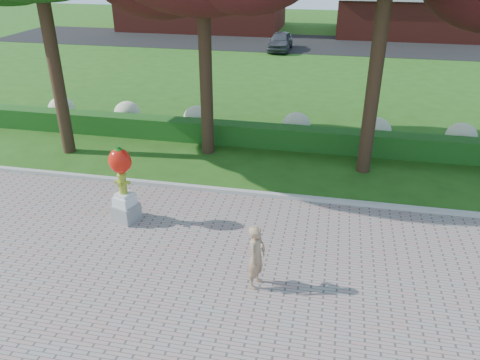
{
  "coord_description": "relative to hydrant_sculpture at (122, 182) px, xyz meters",
  "views": [
    {
      "loc": [
        2.34,
        -9.22,
        6.75
      ],
      "look_at": [
        0.22,
        1.0,
        1.52
      ],
      "focal_mm": 35.0,
      "sensor_mm": 36.0,
      "label": 1
    }
  ],
  "objects": [
    {
      "name": "hydrant_sculpture",
      "position": [
        0.0,
        0.0,
        0.0
      ],
      "size": [
        0.74,
        0.74,
        2.16
      ],
      "rotation": [
        0.0,
        0.0,
        -0.31
      ],
      "color": "gray",
      "rests_on": "walkway"
    },
    {
      "name": "parked_car",
      "position": [
        1.11,
        24.12,
        -0.52
      ],
      "size": [
        1.55,
        3.78,
        1.28
      ],
      "primitive_type": "imported",
      "rotation": [
        0.0,
        0.0,
        -0.01
      ],
      "color": "#414249",
      "rests_on": "street"
    },
    {
      "name": "lawn_hedge",
      "position": [
        2.92,
        6.12,
        -0.78
      ],
      "size": [
        24.0,
        0.7,
        0.8
      ],
      "primitive_type": "cube",
      "color": "#1C3E11",
      "rests_on": "ground"
    },
    {
      "name": "woman",
      "position": [
        3.94,
        -1.99,
        -0.39
      ],
      "size": [
        0.48,
        0.62,
        1.5
      ],
      "primitive_type": "imported",
      "rotation": [
        0.0,
        0.0,
        1.32
      ],
      "color": "#A07C5B",
      "rests_on": "walkway"
    },
    {
      "name": "street",
      "position": [
        2.92,
        27.12,
        -1.17
      ],
      "size": [
        50.0,
        8.0,
        0.02
      ],
      "primitive_type": "cube",
      "color": "black",
      "rests_on": "ground"
    },
    {
      "name": "hydrangea_row",
      "position": [
        3.49,
        7.12,
        -0.63
      ],
      "size": [
        20.1,
        1.1,
        0.99
      ],
      "color": "beige",
      "rests_on": "ground"
    },
    {
      "name": "ground",
      "position": [
        2.92,
        -0.88,
        -1.18
      ],
      "size": [
        100.0,
        100.0,
        0.0
      ],
      "primitive_type": "plane",
      "color": "#244F13",
      "rests_on": "ground"
    },
    {
      "name": "curb",
      "position": [
        2.92,
        2.12,
        -1.11
      ],
      "size": [
        40.0,
        0.18,
        0.15
      ],
      "primitive_type": "cube",
      "color": "#ADADA5",
      "rests_on": "ground"
    }
  ]
}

